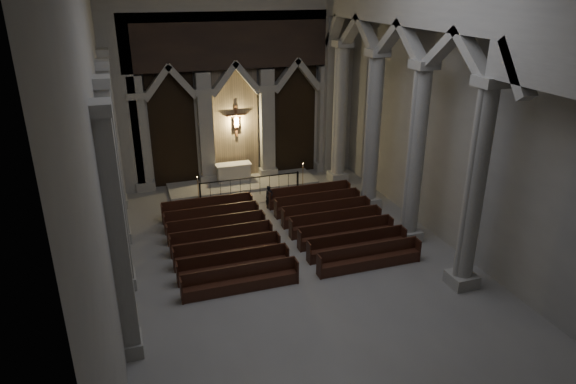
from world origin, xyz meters
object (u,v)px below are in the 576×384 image
at_px(altar_rail, 250,183).
at_px(candle_stand_right, 303,181).
at_px(candle_stand_left, 198,193).
at_px(pews, 281,233).
at_px(altar, 233,172).
at_px(worshipper, 269,197).

height_order(altar_rail, candle_stand_right, candle_stand_right).
relative_size(candle_stand_left, pews, 0.13).
height_order(candle_stand_left, pews, candle_stand_left).
distance_m(altar, candle_stand_left, 2.99).
relative_size(altar, candle_stand_left, 1.55).
bearing_deg(worshipper, candle_stand_right, 27.52).
bearing_deg(altar, pews, -86.75).
bearing_deg(altar_rail, worshipper, -74.67).
bearing_deg(candle_stand_right, worshipper, -140.09).
distance_m(altar_rail, candle_stand_right, 3.21).
xyz_separation_m(altar_rail, candle_stand_left, (-2.79, 0.38, -0.37)).
bearing_deg(altar_rail, pews, -90.00).
distance_m(altar_rail, candle_stand_left, 2.84).
distance_m(pews, worshipper, 3.64).
relative_size(altar, pews, 0.21).
xyz_separation_m(candle_stand_left, candle_stand_right, (5.96, -0.06, 0.04)).
relative_size(candle_stand_left, candle_stand_right, 0.91).
relative_size(altar, altar_rail, 0.37).
xyz_separation_m(candle_stand_left, worshipper, (3.31, -2.28, 0.25)).
height_order(altar, worshipper, worshipper).
bearing_deg(pews, candle_stand_right, 61.37).
xyz_separation_m(altar, candle_stand_right, (3.61, -1.88, -0.28)).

